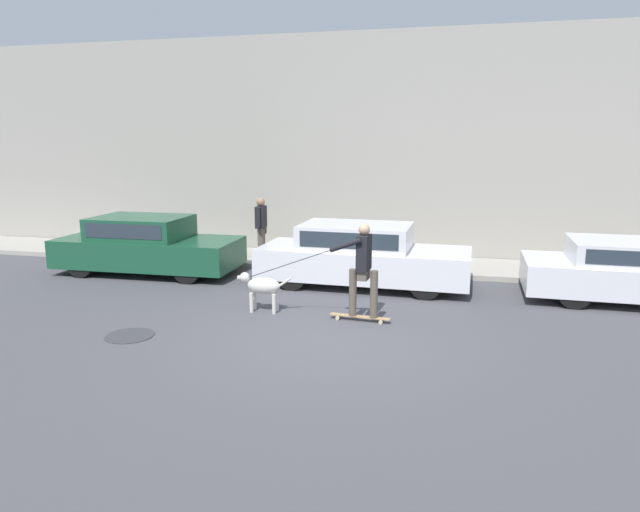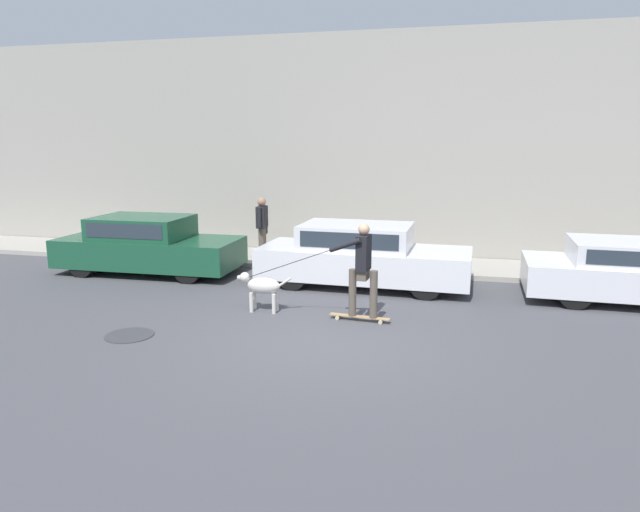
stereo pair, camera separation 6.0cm
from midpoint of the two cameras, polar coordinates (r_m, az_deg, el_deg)
ground_plane at (r=8.93m, az=0.90°, el=-8.46°), size 36.00×36.00×0.00m
back_wall at (r=15.03m, az=6.92°, el=10.72°), size 32.00×0.30×5.74m
sidewalk_curb at (r=14.18m, az=6.04°, el=-0.76°), size 30.00×2.02×0.12m
parked_car_0 at (r=13.86m, az=-16.70°, el=0.97°), size 4.22×1.81×1.33m
parked_car_1 at (r=12.10m, az=4.37°, el=-0.02°), size 4.45×1.79×1.32m
dog at (r=10.33m, az=-5.66°, el=-3.04°), size 1.02×0.30×0.71m
skateboarder at (r=9.63m, az=4.45°, el=-1.03°), size 2.67×0.54×1.69m
pedestrian_with_bag at (r=14.67m, az=-5.68°, el=3.19°), size 0.26×0.71×1.52m
manhole_cover at (r=9.63m, az=-18.35°, el=-7.53°), size 0.76×0.76×0.01m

